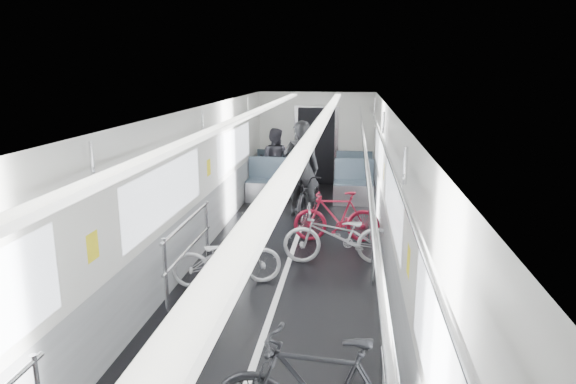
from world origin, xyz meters
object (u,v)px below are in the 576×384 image
(person_standing, at_px, (301,169))
(bike_right_far, at_px, (337,217))
(bike_left_far, at_px, (227,258))
(person_seated, at_px, (274,161))
(bike_right_mid, at_px, (339,236))
(bike_aisle, at_px, (310,194))

(person_standing, bearing_deg, bike_right_far, 112.83)
(bike_left_far, bearing_deg, person_standing, -28.03)
(person_standing, distance_m, person_seated, 2.15)
(bike_right_mid, height_order, person_standing, person_standing)
(bike_left_far, bearing_deg, bike_aisle, -31.21)
(bike_aisle, xyz_separation_m, person_standing, (-0.19, 0.10, 0.51))
(bike_right_mid, height_order, bike_aisle, bike_aisle)
(bike_left_far, xyz_separation_m, person_seated, (-0.19, 5.59, 0.39))
(bike_left_far, relative_size, bike_right_mid, 0.88)
(bike_aisle, bearing_deg, bike_left_far, -96.20)
(bike_right_far, xyz_separation_m, person_seated, (-1.65, 3.54, 0.34))
(bike_right_far, height_order, person_standing, person_standing)
(bike_left_far, relative_size, bike_right_far, 1.01)
(bike_right_mid, xyz_separation_m, bike_aisle, (-0.67, 2.52, 0.03))
(bike_right_far, relative_size, person_seated, 0.96)
(bike_left_far, bearing_deg, bike_right_mid, -74.11)
(person_seated, bearing_deg, bike_aisle, 126.72)
(person_standing, bearing_deg, bike_right_mid, 104.37)
(person_standing, bearing_deg, person_seated, -70.12)
(bike_aisle, distance_m, person_standing, 0.55)
(person_standing, bearing_deg, bike_left_far, 75.66)
(bike_aisle, bearing_deg, person_standing, 159.31)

